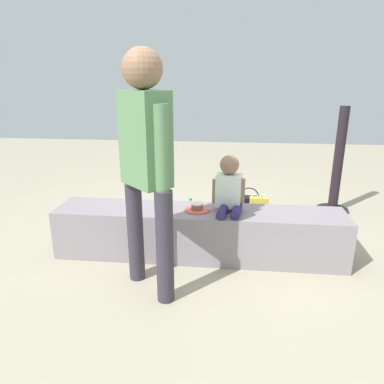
{
  "coord_description": "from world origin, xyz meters",
  "views": [
    {
      "loc": [
        0.26,
        -2.85,
        1.51
      ],
      "look_at": [
        -0.03,
        -0.27,
        0.68
      ],
      "focal_mm": 33.09,
      "sensor_mm": 36.0,
      "label": 1
    }
  ],
  "objects_px": {
    "cake_box_white": "(174,226)",
    "handbag_black_leather": "(248,205)",
    "adult_standing": "(146,155)",
    "cake_plate": "(197,208)",
    "water_bottle_near_gift": "(190,209)",
    "party_cup_red": "(118,211)",
    "child_seated": "(229,187)",
    "gift_bag": "(258,212)"
  },
  "relations": [
    {
      "from": "cake_box_white",
      "to": "handbag_black_leather",
      "type": "height_order",
      "value": "handbag_black_leather"
    },
    {
      "from": "adult_standing",
      "to": "water_bottle_near_gift",
      "type": "relative_size",
      "value": 7.57
    },
    {
      "from": "party_cup_red",
      "to": "cake_box_white",
      "type": "xyz_separation_m",
      "value": [
        0.72,
        -0.39,
        0.01
      ]
    },
    {
      "from": "child_seated",
      "to": "adult_standing",
      "type": "height_order",
      "value": "adult_standing"
    },
    {
      "from": "adult_standing",
      "to": "water_bottle_near_gift",
      "type": "xyz_separation_m",
      "value": [
        0.13,
        1.46,
        -0.93
      ]
    },
    {
      "from": "party_cup_red",
      "to": "cake_box_white",
      "type": "bearing_deg",
      "value": -28.22
    },
    {
      "from": "party_cup_red",
      "to": "handbag_black_leather",
      "type": "distance_m",
      "value": 1.51
    },
    {
      "from": "gift_bag",
      "to": "party_cup_red",
      "type": "bearing_deg",
      "value": 173.39
    },
    {
      "from": "adult_standing",
      "to": "handbag_black_leather",
      "type": "height_order",
      "value": "adult_standing"
    },
    {
      "from": "party_cup_red",
      "to": "gift_bag",
      "type": "bearing_deg",
      "value": -6.61
    },
    {
      "from": "child_seated",
      "to": "water_bottle_near_gift",
      "type": "bearing_deg",
      "value": 115.82
    },
    {
      "from": "water_bottle_near_gift",
      "to": "handbag_black_leather",
      "type": "distance_m",
      "value": 0.68
    },
    {
      "from": "water_bottle_near_gift",
      "to": "adult_standing",
      "type": "bearing_deg",
      "value": -95.09
    },
    {
      "from": "adult_standing",
      "to": "cake_box_white",
      "type": "height_order",
      "value": "adult_standing"
    },
    {
      "from": "child_seated",
      "to": "gift_bag",
      "type": "height_order",
      "value": "child_seated"
    },
    {
      "from": "child_seated",
      "to": "cake_box_white",
      "type": "relative_size",
      "value": 1.61
    },
    {
      "from": "cake_plate",
      "to": "handbag_black_leather",
      "type": "xyz_separation_m",
      "value": [
        0.5,
        1.06,
        -0.34
      ]
    },
    {
      "from": "child_seated",
      "to": "gift_bag",
      "type": "bearing_deg",
      "value": 65.19
    },
    {
      "from": "cake_plate",
      "to": "cake_box_white",
      "type": "relative_size",
      "value": 0.75
    },
    {
      "from": "water_bottle_near_gift",
      "to": "handbag_black_leather",
      "type": "bearing_deg",
      "value": 12.87
    },
    {
      "from": "cake_plate",
      "to": "water_bottle_near_gift",
      "type": "height_order",
      "value": "cake_plate"
    },
    {
      "from": "adult_standing",
      "to": "cake_plate",
      "type": "height_order",
      "value": "adult_standing"
    },
    {
      "from": "gift_bag",
      "to": "cake_box_white",
      "type": "distance_m",
      "value": 0.9
    },
    {
      "from": "adult_standing",
      "to": "water_bottle_near_gift",
      "type": "distance_m",
      "value": 1.74
    },
    {
      "from": "child_seated",
      "to": "party_cup_red",
      "type": "relative_size",
      "value": 4.84
    },
    {
      "from": "party_cup_red",
      "to": "cake_box_white",
      "type": "distance_m",
      "value": 0.82
    },
    {
      "from": "cake_plate",
      "to": "gift_bag",
      "type": "height_order",
      "value": "cake_plate"
    },
    {
      "from": "handbag_black_leather",
      "to": "adult_standing",
      "type": "bearing_deg",
      "value": -116.1
    },
    {
      "from": "gift_bag",
      "to": "handbag_black_leather",
      "type": "bearing_deg",
      "value": 103.45
    },
    {
      "from": "adult_standing",
      "to": "water_bottle_near_gift",
      "type": "bearing_deg",
      "value": 84.91
    },
    {
      "from": "adult_standing",
      "to": "water_bottle_near_gift",
      "type": "height_order",
      "value": "adult_standing"
    },
    {
      "from": "handbag_black_leather",
      "to": "cake_plate",
      "type": "bearing_deg",
      "value": -115.1
    },
    {
      "from": "cake_plate",
      "to": "cake_box_white",
      "type": "height_order",
      "value": "cake_plate"
    },
    {
      "from": "cake_box_white",
      "to": "handbag_black_leather",
      "type": "distance_m",
      "value": 0.96
    },
    {
      "from": "child_seated",
      "to": "cake_box_white",
      "type": "xyz_separation_m",
      "value": [
        -0.55,
        0.48,
        -0.58
      ]
    },
    {
      "from": "child_seated",
      "to": "adult_standing",
      "type": "relative_size",
      "value": 0.28
    },
    {
      "from": "water_bottle_near_gift",
      "to": "cake_plate",
      "type": "bearing_deg",
      "value": -79.66
    },
    {
      "from": "child_seated",
      "to": "cake_box_white",
      "type": "height_order",
      "value": "child_seated"
    },
    {
      "from": "gift_bag",
      "to": "handbag_black_leather",
      "type": "height_order",
      "value": "gift_bag"
    },
    {
      "from": "child_seated",
      "to": "gift_bag",
      "type": "distance_m",
      "value": 0.89
    },
    {
      "from": "water_bottle_near_gift",
      "to": "cake_box_white",
      "type": "bearing_deg",
      "value": -106.09
    },
    {
      "from": "water_bottle_near_gift",
      "to": "party_cup_red",
      "type": "distance_m",
      "value": 0.84
    }
  ]
}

